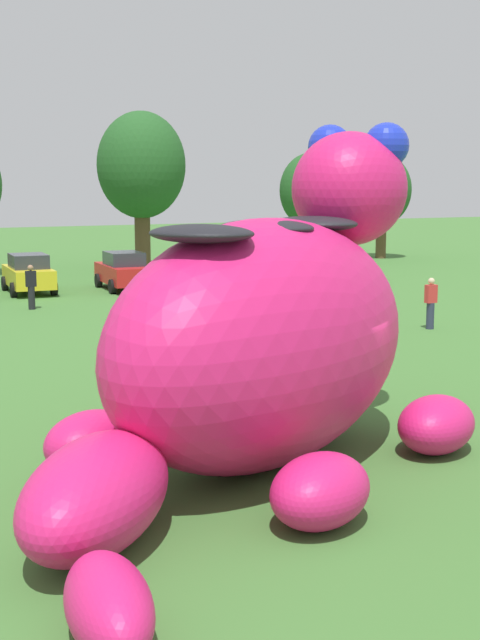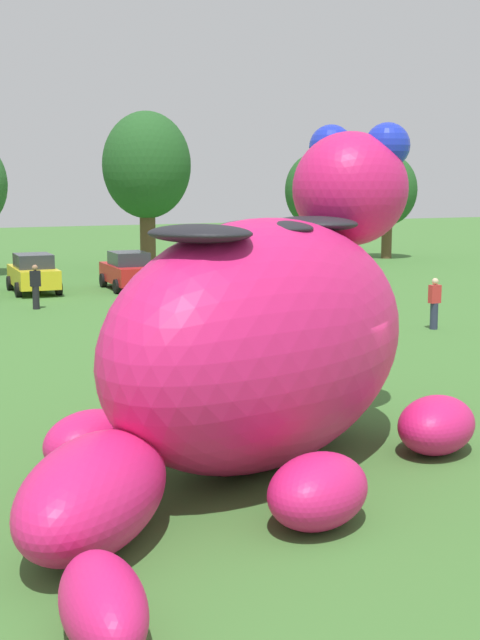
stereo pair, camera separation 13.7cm
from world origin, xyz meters
The scene contains 10 objects.
ground_plane centered at (0.00, 0.00, 0.00)m, with size 160.00×160.00×0.00m, color #427533.
giant_inflatable_creature centered at (-0.68, 0.16, 2.20)m, with size 9.85×9.94×6.02m.
car_yellow centered at (0.72, 25.27, 0.86)m, with size 2.10×4.18×1.72m.
car_red centered at (4.84, 24.57, 0.86)m, with size 2.11×4.19×1.72m.
car_white centered at (8.85, 24.55, 0.86)m, with size 2.28×4.26×1.72m.
tree_centre centered at (8.82, 33.15, 5.65)m, with size 4.87×4.87×8.64m.
tree_centre_right centered at (19.01, 32.16, 4.25)m, with size 3.67×3.67×6.51m.
tree_mid_right centered at (24.70, 32.96, 4.24)m, with size 3.66×3.66×6.49m.
spectator_near_inflatable centered at (-0.28, 20.28, 0.85)m, with size 0.38×0.26×1.71m.
spectator_by_cars centered at (10.65, 10.03, 0.85)m, with size 0.38×0.26×1.71m.
Camera 2 is at (-7.42, -13.00, 4.89)m, focal length 48.97 mm.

